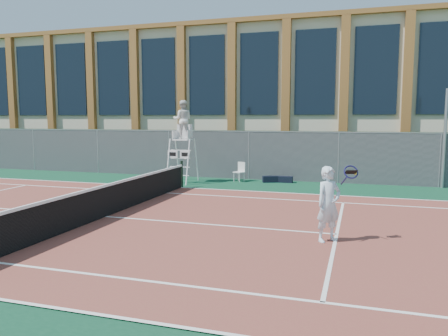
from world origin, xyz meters
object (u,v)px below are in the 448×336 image
(steel_pole, at_px, (445,139))
(plastic_chair, at_px, (240,170))
(umpire_chair, at_px, (183,122))
(tennis_player, at_px, (329,204))

(steel_pole, relative_size, plastic_chair, 4.63)
(steel_pole, distance_m, plastic_chair, 8.46)
(plastic_chair, bearing_deg, steel_pole, 4.71)
(steel_pole, xyz_separation_m, umpire_chair, (-10.65, -1.65, 0.66))
(tennis_player, bearing_deg, plastic_chair, 117.03)
(umpire_chair, xyz_separation_m, tennis_player, (6.78, -7.72, -1.76))
(steel_pole, relative_size, umpire_chair, 1.10)
(steel_pole, relative_size, tennis_player, 2.30)
(steel_pole, height_order, umpire_chair, steel_pole)
(umpire_chair, distance_m, tennis_player, 10.43)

